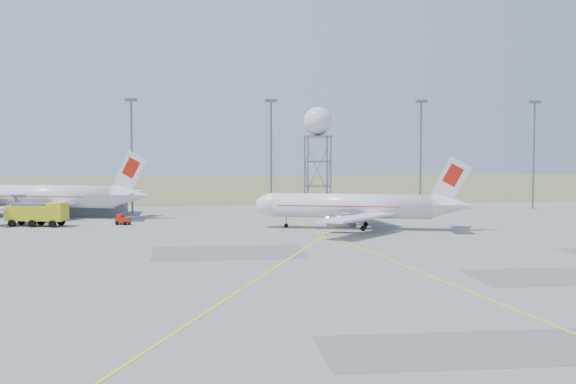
{
  "coord_description": "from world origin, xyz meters",
  "views": [
    {
      "loc": [
        -23.9,
        -79.32,
        13.78
      ],
      "look_at": [
        -9.94,
        40.0,
        5.38
      ],
      "focal_mm": 50.0,
      "sensor_mm": 36.0,
      "label": 1
    }
  ],
  "objects": [
    {
      "name": "airliner_far",
      "position": [
        -48.48,
        59.9,
        3.5
      ],
      "size": [
        33.0,
        31.29,
        11.41
      ],
      "rotation": [
        0.0,
        0.0,
        2.85
      ],
      "color": "white",
      "rests_on": "ground"
    },
    {
      "name": "airliner_main",
      "position": [
        -0.15,
        37.01,
        3.33
      ],
      "size": [
        31.53,
        29.92,
        10.88
      ],
      "rotation": [
        0.0,
        0.0,
        2.86
      ],
      "color": "white",
      "rests_on": "ground"
    },
    {
      "name": "grass_strip",
      "position": [
        0.0,
        140.0,
        0.01
      ],
      "size": [
        400.0,
        120.0,
        0.03
      ],
      "primitive_type": "cube",
      "color": "olive",
      "rests_on": "ground"
    },
    {
      "name": "mast_a",
      "position": [
        -35.0,
        66.0,
        12.07
      ],
      "size": [
        2.2,
        0.5,
        20.5
      ],
      "color": "slate",
      "rests_on": "ground"
    },
    {
      "name": "building_grey",
      "position": [
        -45.0,
        64.0,
        1.97
      ],
      "size": [
        19.0,
        10.0,
        3.9
      ],
      "color": "gray",
      "rests_on": "ground"
    },
    {
      "name": "mast_c",
      "position": [
        18.0,
        66.0,
        12.07
      ],
      "size": [
        2.2,
        0.5,
        20.5
      ],
      "color": "slate",
      "rests_on": "ground"
    },
    {
      "name": "fire_truck",
      "position": [
        -47.7,
        46.2,
        1.75
      ],
      "size": [
        9.61,
        5.46,
        3.65
      ],
      "rotation": [
        0.0,
        0.0,
        -0.26
      ],
      "color": "gold",
      "rests_on": "ground"
    },
    {
      "name": "ground",
      "position": [
        0.0,
        0.0,
        0.0
      ],
      "size": [
        400.0,
        400.0,
        0.0
      ],
      "primitive_type": "plane",
      "color": "#9B9B96",
      "rests_on": "ground"
    },
    {
      "name": "radar_tower",
      "position": [
        -1.25,
        67.16,
        10.75
      ],
      "size": [
        5.29,
        5.29,
        19.15
      ],
      "color": "slate",
      "rests_on": "ground"
    },
    {
      "name": "baggage_tug",
      "position": [
        -35.04,
        46.79,
        0.62
      ],
      "size": [
        2.47,
        2.28,
        1.65
      ],
      "rotation": [
        0.0,
        0.0,
        -0.36
      ],
      "color": "#A61E0B",
      "rests_on": "ground"
    },
    {
      "name": "mast_d",
      "position": [
        40.0,
        66.0,
        12.07
      ],
      "size": [
        2.2,
        0.5,
        20.5
      ],
      "color": "slate",
      "rests_on": "ground"
    },
    {
      "name": "mast_b",
      "position": [
        -10.0,
        66.0,
        12.07
      ],
      "size": [
        2.2,
        0.5,
        20.5
      ],
      "color": "slate",
      "rests_on": "ground"
    }
  ]
}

